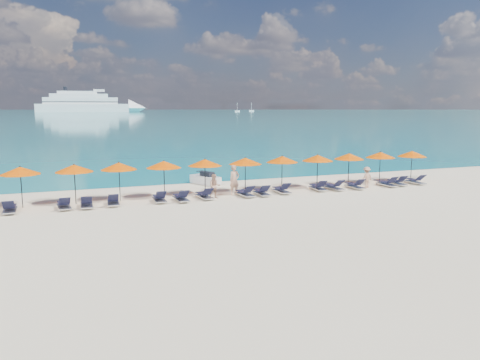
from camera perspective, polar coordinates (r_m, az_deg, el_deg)
name	(u,v)px	position (r m, az deg, el deg)	size (l,w,h in m)	color
ground	(260,211)	(24.49, 2.51, -3.79)	(1400.00, 1400.00, 0.00)	beige
sea	(67,111)	(682.01, -20.29, 7.88)	(1600.00, 1300.00, 0.01)	#1FA9B2
cruise_ship	(93,104)	(542.17, -17.49, 8.79)	(116.83, 30.05, 32.17)	white
sailboat_near	(251,110)	(606.03, 1.40, 8.48)	(6.46, 2.15, 11.85)	white
sailboat_far	(237,111)	(544.96, -0.34, 8.43)	(5.65, 1.88, 10.36)	white
jetski	(206,179)	(32.93, -4.22, 0.11)	(1.78, 2.62, 0.87)	silver
beachgoer_a	(234,180)	(28.69, -0.68, -0.02)	(0.68, 0.44, 1.86)	tan
beachgoer_b	(215,186)	(27.74, -3.12, -0.77)	(0.70, 0.40, 1.45)	tan
beachgoer_c	(367,177)	(32.47, 15.18, 0.32)	(0.92, 0.43, 1.42)	tan
umbrella_1	(20,171)	(27.51, -25.23, 1.04)	(2.10, 2.10, 2.28)	black
umbrella_2	(74,168)	(27.44, -19.57, 1.35)	(2.10, 2.10, 2.28)	black
umbrella_3	(119,166)	(27.67, -14.54, 1.64)	(2.10, 2.10, 2.28)	black
umbrella_4	(164,164)	(27.95, -9.27, 1.88)	(2.10, 2.10, 2.28)	black
umbrella_5	(205,163)	(28.63, -4.30, 2.14)	(2.10, 2.10, 2.28)	black
umbrella_6	(245,161)	(29.38, 0.65, 2.33)	(2.10, 2.10, 2.28)	black
umbrella_7	(282,159)	(30.51, 5.16, 2.54)	(2.10, 2.10, 2.28)	black
umbrella_8	(318,158)	(31.57, 9.44, 2.67)	(2.10, 2.10, 2.28)	black
umbrella_9	(349,156)	(33.03, 13.16, 2.83)	(2.10, 2.10, 2.28)	black
umbrella_10	(380,155)	(34.59, 16.74, 2.95)	(2.10, 2.10, 2.28)	black
umbrella_11	(412,154)	(36.10, 20.24, 3.01)	(2.10, 2.10, 2.28)	black
lounger_2	(10,208)	(26.71, -26.27, -3.13)	(0.64, 1.71, 0.66)	silver
lounger_3	(64,205)	(26.53, -20.67, -2.85)	(0.77, 1.75, 0.66)	silver
lounger_4	(87,203)	(26.49, -18.20, -2.74)	(0.67, 1.72, 0.66)	silver
lounger_5	(113,201)	(26.73, -15.19, -2.50)	(0.74, 1.74, 0.66)	silver
lounger_6	(159,198)	(27.04, -9.79, -2.19)	(0.68, 1.72, 0.66)	silver
lounger_7	(181,197)	(27.08, -7.19, -2.11)	(0.67, 1.72, 0.66)	silver
lounger_8	(205,195)	(27.64, -4.35, -1.85)	(0.76, 1.74, 0.66)	silver
lounger_9	(245,193)	(28.27, 0.61, -1.58)	(0.79, 1.75, 0.66)	silver
lounger_10	(262,192)	(28.62, 2.66, -1.46)	(0.69, 1.72, 0.66)	silver
lounger_11	(281,190)	(29.47, 5.08, -1.18)	(0.63, 1.70, 0.66)	silver
lounger_12	(318,187)	(30.74, 9.50, -0.85)	(0.79, 1.75, 0.66)	silver
lounger_13	(334,187)	(31.12, 11.37, -0.79)	(0.74, 1.74, 0.66)	silver
lounger_14	(355,185)	(31.89, 13.85, -0.64)	(0.64, 1.71, 0.66)	silver
lounger_15	(387,183)	(33.42, 17.52, -0.37)	(0.64, 1.71, 0.66)	silver
lounger_16	(397,182)	(34.13, 18.62, -0.24)	(0.77, 1.75, 0.66)	silver
lounger_17	(415,181)	(35.13, 20.57, -0.09)	(0.63, 1.70, 0.66)	silver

